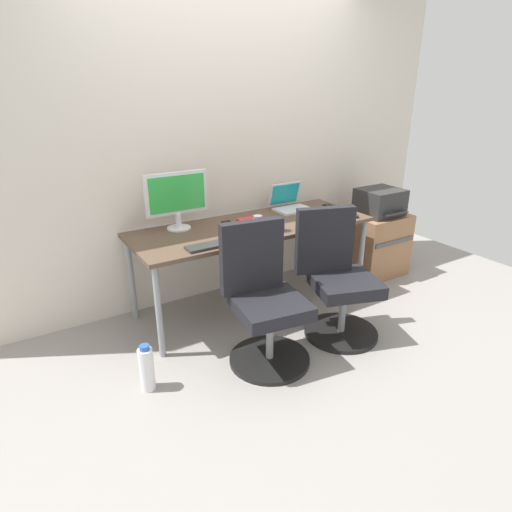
% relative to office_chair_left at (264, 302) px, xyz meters
% --- Properties ---
extents(ground_plane, '(5.28, 5.28, 0.00)m').
position_rel_office_chair_left_xyz_m(ground_plane, '(0.33, 0.67, -0.42)').
color(ground_plane, gray).
extents(back_wall, '(4.40, 0.04, 2.60)m').
position_rel_office_chair_left_xyz_m(back_wall, '(0.33, 1.11, 0.88)').
color(back_wall, silver).
rests_on(back_wall, ground).
extents(desk, '(1.91, 0.71, 0.70)m').
position_rel_office_chair_left_xyz_m(desk, '(0.33, 0.67, 0.23)').
color(desk, brown).
rests_on(desk, ground).
extents(office_chair_left, '(0.54, 0.54, 0.94)m').
position_rel_office_chair_left_xyz_m(office_chair_left, '(0.00, 0.00, 0.00)').
color(office_chair_left, black).
rests_on(office_chair_left, ground).
extents(office_chair_right, '(0.56, 0.56, 0.94)m').
position_rel_office_chair_left_xyz_m(office_chair_right, '(0.62, -0.00, 0.00)').
color(office_chair_right, black).
rests_on(office_chair_right, ground).
extents(side_cabinet, '(0.53, 0.45, 0.59)m').
position_rel_office_chair_left_xyz_m(side_cabinet, '(1.67, 0.63, -0.13)').
color(side_cabinet, '#996B47').
rests_on(side_cabinet, ground).
extents(printer, '(0.38, 0.40, 0.24)m').
position_rel_office_chair_left_xyz_m(printer, '(1.67, 0.63, 0.29)').
color(printer, '#2D2D2D').
rests_on(printer, side_cabinet).
extents(water_bottle_on_floor, '(0.09, 0.09, 0.31)m').
position_rel_office_chair_left_xyz_m(water_bottle_on_floor, '(-0.78, 0.09, -0.28)').
color(water_bottle_on_floor, white).
rests_on(water_bottle_on_floor, ground).
extents(desktop_monitor, '(0.48, 0.18, 0.43)m').
position_rel_office_chair_left_xyz_m(desktop_monitor, '(-0.20, 0.89, 0.53)').
color(desktop_monitor, silver).
rests_on(desktop_monitor, desk).
extents(open_laptop, '(0.31, 0.28, 0.22)m').
position_rel_office_chair_left_xyz_m(open_laptop, '(0.83, 0.89, 0.33)').
color(open_laptop, silver).
rests_on(open_laptop, desk).
extents(keyboard_by_monitor, '(0.34, 0.12, 0.02)m').
position_rel_office_chair_left_xyz_m(keyboard_by_monitor, '(-0.17, 0.41, 0.29)').
color(keyboard_by_monitor, '#2D2D2D').
rests_on(keyboard_by_monitor, desk).
extents(keyboard_by_laptop, '(0.34, 0.12, 0.02)m').
position_rel_office_chair_left_xyz_m(keyboard_by_laptop, '(0.86, 0.54, 0.29)').
color(keyboard_by_laptop, silver).
rests_on(keyboard_by_laptop, desk).
extents(mouse_by_monitor, '(0.06, 0.10, 0.03)m').
position_rel_office_chair_left_xyz_m(mouse_by_monitor, '(0.11, 0.42, 0.30)').
color(mouse_by_monitor, '#B7B7B7').
rests_on(mouse_by_monitor, desk).
extents(mouse_by_laptop, '(0.06, 0.10, 0.03)m').
position_rel_office_chair_left_xyz_m(mouse_by_laptop, '(1.15, 0.41, 0.30)').
color(mouse_by_laptop, '#2D2D2D').
rests_on(mouse_by_laptop, desk).
extents(coffee_mug, '(0.08, 0.08, 0.09)m').
position_rel_office_chair_left_xyz_m(coffee_mug, '(0.42, 0.44, 0.33)').
color(coffee_mug, blue).
rests_on(coffee_mug, desk).
extents(pen_cup, '(0.07, 0.07, 0.10)m').
position_rel_office_chair_left_xyz_m(pen_cup, '(0.31, 0.57, 0.33)').
color(pen_cup, slate).
rests_on(pen_cup, desk).
extents(phone_near_laptop, '(0.07, 0.14, 0.01)m').
position_rel_office_chair_left_xyz_m(phone_near_laptop, '(1.19, 0.76, 0.29)').
color(phone_near_laptop, black).
rests_on(phone_near_laptop, desk).
extents(phone_near_monitor, '(0.07, 0.14, 0.01)m').
position_rel_office_chair_left_xyz_m(phone_near_monitor, '(0.18, 0.79, 0.29)').
color(phone_near_monitor, black).
rests_on(phone_near_monitor, desk).
extents(notebook, '(0.21, 0.15, 0.03)m').
position_rel_office_chair_left_xyz_m(notebook, '(0.36, 0.74, 0.29)').
color(notebook, red).
rests_on(notebook, desk).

